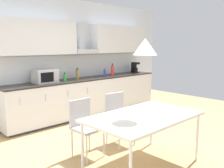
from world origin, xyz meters
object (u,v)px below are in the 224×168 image
Objects in this scene: bottle_yellow at (77,74)px; bottle_brown at (77,75)px; bottle_green at (65,77)px; dining_table at (144,118)px; bottle_blue at (105,73)px; bottle_red at (112,70)px; microwave at (45,76)px; chair_far_right at (118,113)px; pendant_lamp at (145,47)px; coffee_maker at (135,67)px; chair_far_left at (84,122)px.

bottle_yellow reaches higher than bottle_brown.
bottle_green is at bearing -165.47° from bottle_yellow.
bottle_blue is at bearing 57.54° from dining_table.
bottle_blue is at bearing 163.03° from bottle_red.
microwave is at bearing 178.30° from bottle_red.
bottle_yellow is at bearing 173.77° from bottle_red.
bottle_red is at bearing 53.70° from dining_table.
chair_far_right is at bearing -131.61° from bottle_red.
bottle_brown reaches higher than dining_table.
bottle_yellow is 0.83× the size of pendant_lamp.
bottle_red reaches higher than bottle_blue.
bottle_blue is 2.30m from chair_far_right.
microwave is at bearing 101.29° from chair_far_right.
coffee_maker is at bearing 42.91° from dining_table.
bottle_blue is 0.80× the size of bottle_brown.
coffee_maker reaches higher than bottle_green.
bottle_red is 1.45m from bottle_green.
chair_far_right is at bearing 67.10° from dining_table.
chair_far_right is (-0.52, -1.86, -0.48)m from bottle_yellow.
coffee_maker is 1.59× the size of bottle_green.
chair_far_left is 1.47m from pendant_lamp.
microwave reaches higher than dining_table.
dining_table is 0.95m from chair_far_right.
pendant_lamp is at bearing -107.89° from bottle_yellow.
bottle_yellow is 2.87m from dining_table.
microwave is at bearing 176.13° from bottle_brown.
bottle_red is 0.20× the size of dining_table.
microwave is at bearing 78.72° from chair_far_left.
bottle_brown is 2.74m from dining_table.
bottle_red is at bearing -0.19° from bottle_brown.
bottle_brown is at bearing -176.12° from bottle_blue.
coffee_maker reaches higher than bottle_brown.
pendant_lamp is (-0.88, -2.72, 0.66)m from bottle_yellow.
bottle_blue is (-0.22, 0.07, -0.05)m from bottle_red.
bottle_brown reaches higher than chair_far_left.
chair_far_right is at bearing -105.47° from bottle_yellow.
bottle_yellow is 0.17× the size of dining_table.
bottle_brown is 2.14m from chair_far_left.
bottle_red is (-0.98, -0.08, -0.01)m from coffee_maker.
chair_far_left is at bearing -138.61° from bottle_blue.
bottle_red reaches higher than microwave.
bottle_yellow reaches higher than chair_far_right.
coffee_maker is at bearing 0.84° from bottle_blue.
bottle_blue is 0.72× the size of bottle_yellow.
bottle_yellow is 1.41× the size of bottle_green.
pendant_lamp reaches higher than bottle_brown.
bottle_blue is 0.91m from bottle_brown.
pendant_lamp reaches higher than bottle_green.
bottle_green is at bearing -178.17° from coffee_maker.
bottle_yellow is 1.10× the size of bottle_brown.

